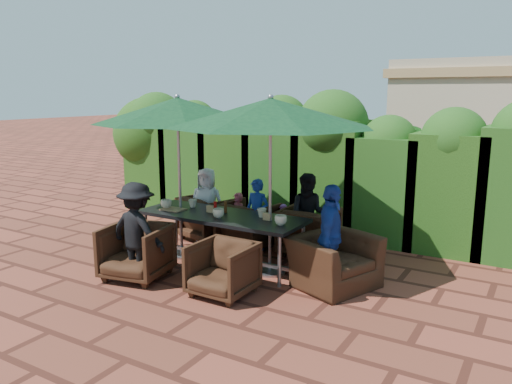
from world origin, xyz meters
The scene contains 31 objects.
ground centered at (0.00, 0.00, 0.00)m, with size 80.00×80.00×0.00m, color brown.
dining_table centered at (-0.21, -0.09, 0.68)m, with size 2.49×0.90×0.75m.
umbrella_left centered at (-0.97, -0.07, 2.21)m, with size 2.49×2.49×2.46m.
umbrella_right centered at (0.57, -0.04, 2.21)m, with size 2.81×2.81×2.46m.
chair_far_left centered at (-1.13, 0.86, 0.42)m, with size 0.81×0.76×0.83m, color black.
chair_far_mid centered at (-0.29, 0.80, 0.41)m, with size 0.80×0.75×0.83m, color black.
chair_far_right centered at (0.70, 0.98, 0.41)m, with size 0.80×0.75×0.82m, color black.
chair_near_left centered at (-0.88, -1.15, 0.41)m, with size 0.79×0.74×0.82m, color black.
chair_near_right centered at (0.45, -1.03, 0.37)m, with size 0.72×0.67×0.74m, color black.
chair_end_right centered at (1.52, -0.05, 0.44)m, with size 1.02×0.66×0.89m, color black.
adult_far_left centered at (-1.13, 0.82, 0.62)m, with size 0.61×0.36×1.24m, color white.
adult_far_mid centered at (-0.13, 0.79, 0.57)m, with size 0.41×0.33×1.14m, color navy.
adult_far_right centered at (0.74, 0.89, 0.64)m, with size 0.62×0.38×1.29m, color black.
adult_near_left centered at (-0.85, -1.14, 0.66)m, with size 0.85×0.39×1.32m, color black.
adult_end_right centered at (1.51, -0.15, 0.68)m, with size 0.80×0.40×1.36m, color navy.
child_left centered at (-0.55, 0.87, 0.43)m, with size 0.31×0.25×0.87m, color #C64656.
child_right centered at (0.22, 1.03, 0.37)m, with size 0.26×0.21×0.73m, color #9E52B2.
pedestrian_a centered at (1.38, 4.32, 0.93)m, with size 1.73×0.62×1.86m, color #2A8624.
pedestrian_b centered at (2.53, 4.43, 0.86)m, with size 0.83×0.51×1.72m, color #C64656.
pedestrian_c centered at (3.09, 4.36, 0.91)m, with size 1.17×0.54×1.83m, color gray.
cup_a centered at (-1.15, -0.19, 0.82)m, with size 0.17×0.17×0.13m, color beige.
cup_b centered at (-0.84, 0.06, 0.81)m, with size 0.13×0.13×0.12m, color beige.
cup_c centered at (-0.13, -0.26, 0.81)m, with size 0.16×0.16×0.13m, color beige.
cup_d centered at (0.38, 0.07, 0.81)m, with size 0.13×0.13×0.13m, color beige.
cup_e centered at (0.81, -0.17, 0.82)m, with size 0.17×0.17×0.13m, color beige.
ketchup_bottle centered at (-0.34, -0.05, 0.83)m, with size 0.04×0.04×0.17m, color #B20C0A.
sauce_bottle centered at (-0.22, 0.04, 0.83)m, with size 0.04×0.04×0.17m, color #4C230C.
serving_tray centered at (-0.99, -0.22, 0.76)m, with size 0.35×0.25×0.02m, color #916A46.
number_block_left centered at (-0.41, -0.06, 0.80)m, with size 0.12×0.06×0.10m, color tan.
number_block_right centered at (0.53, -0.03, 0.80)m, with size 0.12×0.06×0.10m, color tan.
hedge_wall centered at (-0.20, 2.32, 1.35)m, with size 9.10×1.60×2.54m.
Camera 1 is at (3.80, -5.85, 2.48)m, focal length 35.00 mm.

